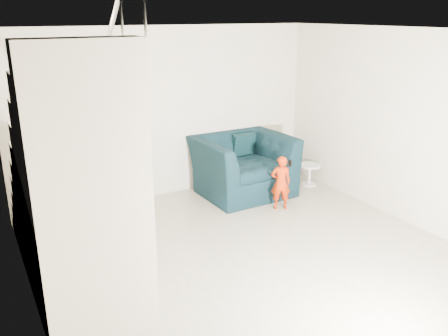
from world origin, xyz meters
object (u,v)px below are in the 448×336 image
at_px(armchair, 243,165).
at_px(staircase, 74,208).
at_px(toddler, 281,183).
at_px(side_table, 309,171).

xyz_separation_m(armchair, staircase, (-3.04, -1.60, 0.47)).
bearing_deg(staircase, toddler, 13.16).
relative_size(toddler, staircase, 0.23).
bearing_deg(side_table, armchair, 169.09).
bearing_deg(side_table, staircase, -162.21).
relative_size(armchair, staircase, 0.41).
distance_m(toddler, staircase, 3.32).
xyz_separation_m(armchair, toddler, (0.15, -0.85, -0.06)).
height_order(armchair, toddler, armchair).
height_order(toddler, side_table, toddler).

